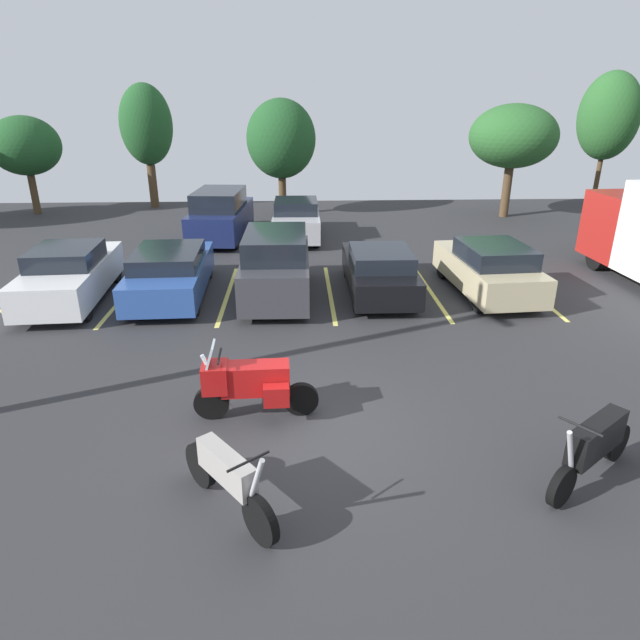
% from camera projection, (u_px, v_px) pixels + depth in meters
% --- Properties ---
extents(ground, '(44.00, 44.00, 0.10)m').
position_uv_depth(ground, '(309.00, 431.00, 9.51)').
color(ground, '#2D2D30').
extents(motorcycle_touring, '(2.20, 0.97, 1.45)m').
position_uv_depth(motorcycle_touring, '(250.00, 382.00, 9.60)').
color(motorcycle_touring, black).
rests_on(motorcycle_touring, ground).
extents(motorcycle_second, '(1.90, 1.47, 1.25)m').
position_uv_depth(motorcycle_second, '(594.00, 446.00, 7.99)').
color(motorcycle_second, black).
rests_on(motorcycle_second, ground).
extents(motorcycle_third, '(1.45, 1.78, 1.33)m').
position_uv_depth(motorcycle_third, '(228.00, 478.00, 7.41)').
color(motorcycle_third, black).
rests_on(motorcycle_third, ground).
extents(parking_stripes, '(14.86, 5.00, 0.01)m').
position_uv_depth(parking_stripes, '(279.00, 293.00, 15.96)').
color(parking_stripes, '#EAE066').
rests_on(parking_stripes, ground).
extents(car_white, '(2.06, 4.75, 1.54)m').
position_uv_depth(car_white, '(70.00, 275.00, 15.16)').
color(car_white, white).
rests_on(car_white, ground).
extents(car_blue, '(2.07, 4.73, 1.39)m').
position_uv_depth(car_blue, '(170.00, 272.00, 15.49)').
color(car_blue, '#2D519E').
rests_on(car_blue, ground).
extents(car_charcoal, '(1.85, 4.36, 1.88)m').
position_uv_depth(car_charcoal, '(276.00, 266.00, 15.31)').
color(car_charcoal, '#38383D').
rests_on(car_charcoal, ground).
extents(car_black, '(1.80, 4.45, 1.36)m').
position_uv_depth(car_black, '(379.00, 271.00, 15.74)').
color(car_black, black).
rests_on(car_black, ground).
extents(car_champagne, '(2.12, 4.48, 1.51)m').
position_uv_depth(car_champagne, '(489.00, 269.00, 15.68)').
color(car_champagne, '#C1B289').
rests_on(car_champagne, ground).
extents(car_far_navy, '(2.20, 4.84, 1.94)m').
position_uv_depth(car_far_navy, '(221.00, 215.00, 21.62)').
color(car_far_navy, navy).
rests_on(car_far_navy, ground).
extents(car_far_silver, '(1.82, 4.36, 1.55)m').
position_uv_depth(car_far_silver, '(296.00, 220.00, 21.80)').
color(car_far_silver, '#B7B7BC').
rests_on(car_far_silver, ground).
extents(tree_rear, '(3.89, 3.89, 4.99)m').
position_uv_depth(tree_rear, '(513.00, 137.00, 24.66)').
color(tree_rear, '#4C3823').
rests_on(tree_rear, ground).
extents(tree_far_right, '(3.15, 3.15, 5.21)m').
position_uv_depth(tree_far_right, '(281.00, 139.00, 25.12)').
color(tree_far_right, '#4C3823').
rests_on(tree_far_right, ground).
extents(tree_center_right, '(3.17, 3.17, 4.47)m').
position_uv_depth(tree_center_right, '(25.00, 146.00, 25.48)').
color(tree_center_right, '#4C3823').
rests_on(tree_center_right, ground).
extents(tree_far_left, '(2.94, 2.94, 6.45)m').
position_uv_depth(tree_far_left, '(609.00, 116.00, 27.50)').
color(tree_far_left, '#4C3823').
rests_on(tree_far_left, ground).
extents(tree_center_left, '(2.51, 2.51, 5.88)m').
position_uv_depth(tree_center_left, '(146.00, 125.00, 26.76)').
color(tree_center_left, '#4C3823').
rests_on(tree_center_left, ground).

